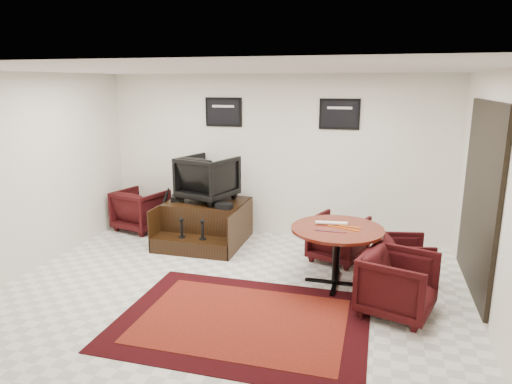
{
  "coord_description": "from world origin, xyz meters",
  "views": [
    {
      "loc": [
        1.76,
        -5.14,
        2.65
      ],
      "look_at": [
        0.12,
        0.9,
        1.15
      ],
      "focal_mm": 32.0,
      "sensor_mm": 36.0,
      "label": 1
    }
  ],
  "objects_px": {
    "shine_chair": "(208,176)",
    "table_chair_back": "(338,236)",
    "meeting_table": "(337,235)",
    "shine_podium": "(206,223)",
    "table_chair_corner": "(398,281)",
    "table_chair_window": "(405,257)",
    "armchair_side": "(141,208)"
  },
  "relations": [
    {
      "from": "shine_chair",
      "to": "meeting_table",
      "type": "distance_m",
      "value": 2.68
    },
    {
      "from": "shine_chair",
      "to": "table_chair_back",
      "type": "distance_m",
      "value": 2.41
    },
    {
      "from": "armchair_side",
      "to": "shine_podium",
      "type": "bearing_deg",
      "value": -177.2
    },
    {
      "from": "table_chair_window",
      "to": "table_chair_back",
      "type": "bearing_deg",
      "value": 52.01
    },
    {
      "from": "shine_chair",
      "to": "table_chair_corner",
      "type": "distance_m",
      "value": 3.7
    },
    {
      "from": "meeting_table",
      "to": "table_chair_corner",
      "type": "xyz_separation_m",
      "value": [
        0.77,
        -0.62,
        -0.3
      ]
    },
    {
      "from": "shine_chair",
      "to": "table_chair_corner",
      "type": "relative_size",
      "value": 1.05
    },
    {
      "from": "table_chair_window",
      "to": "shine_chair",
      "type": "bearing_deg",
      "value": 63.49
    },
    {
      "from": "shine_chair",
      "to": "table_chair_back",
      "type": "xyz_separation_m",
      "value": [
        2.26,
        -0.41,
        -0.73
      ]
    },
    {
      "from": "meeting_table",
      "to": "table_chair_corner",
      "type": "bearing_deg",
      "value": -38.95
    },
    {
      "from": "armchair_side",
      "to": "table_chair_window",
      "type": "bearing_deg",
      "value": -177.94
    },
    {
      "from": "shine_chair",
      "to": "armchair_side",
      "type": "bearing_deg",
      "value": 10.57
    },
    {
      "from": "armchair_side",
      "to": "table_chair_corner",
      "type": "height_order",
      "value": "armchair_side"
    },
    {
      "from": "shine_podium",
      "to": "table_chair_window",
      "type": "relative_size",
      "value": 2.06
    },
    {
      "from": "shine_podium",
      "to": "meeting_table",
      "type": "bearing_deg",
      "value": -26.43
    },
    {
      "from": "shine_chair",
      "to": "shine_podium",
      "type": "bearing_deg",
      "value": 107.08
    },
    {
      "from": "meeting_table",
      "to": "armchair_side",
      "type": "bearing_deg",
      "value": 158.63
    },
    {
      "from": "armchair_side",
      "to": "table_chair_window",
      "type": "distance_m",
      "value": 4.72
    },
    {
      "from": "meeting_table",
      "to": "shine_chair",
      "type": "bearing_deg",
      "value": 150.83
    },
    {
      "from": "shine_podium",
      "to": "table_chair_window",
      "type": "height_order",
      "value": "shine_podium"
    },
    {
      "from": "shine_podium",
      "to": "table_chair_corner",
      "type": "bearing_deg",
      "value": -29.91
    },
    {
      "from": "table_chair_window",
      "to": "shine_podium",
      "type": "bearing_deg",
      "value": 65.85
    },
    {
      "from": "meeting_table",
      "to": "shine_podium",
      "type": "bearing_deg",
      "value": 153.57
    },
    {
      "from": "meeting_table",
      "to": "table_chair_back",
      "type": "distance_m",
      "value": 0.94
    },
    {
      "from": "table_chair_back",
      "to": "table_chair_window",
      "type": "relative_size",
      "value": 1.15
    },
    {
      "from": "shine_podium",
      "to": "meeting_table",
      "type": "height_order",
      "value": "meeting_table"
    },
    {
      "from": "table_chair_corner",
      "to": "shine_podium",
      "type": "bearing_deg",
      "value": 77.09
    },
    {
      "from": "armchair_side",
      "to": "table_chair_corner",
      "type": "relative_size",
      "value": 1.02
    },
    {
      "from": "table_chair_back",
      "to": "table_chair_corner",
      "type": "distance_m",
      "value": 1.72
    },
    {
      "from": "armchair_side",
      "to": "table_chair_back",
      "type": "bearing_deg",
      "value": -173.89
    },
    {
      "from": "table_chair_back",
      "to": "table_chair_corner",
      "type": "xyz_separation_m",
      "value": [
        0.82,
        -1.5,
        0.02
      ]
    },
    {
      "from": "shine_chair",
      "to": "armchair_side",
      "type": "relative_size",
      "value": 1.03
    }
  ]
}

